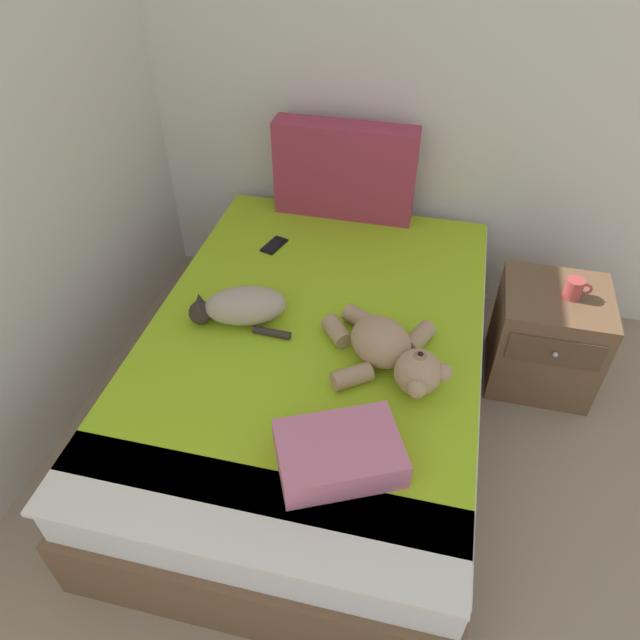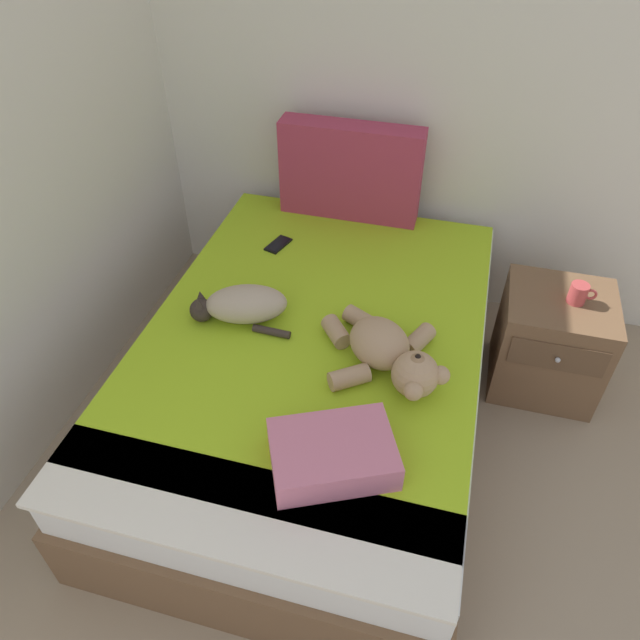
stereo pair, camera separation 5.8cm
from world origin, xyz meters
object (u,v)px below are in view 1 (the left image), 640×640
bed (314,376)px  nightstand (546,337)px  patterned_cushion (345,171)px  teddy_bear (391,351)px  cat (241,307)px  throw_pillow (339,453)px  mug (574,288)px  cell_phone (274,245)px

bed → nightstand: size_ratio=3.91×
patterned_cushion → teddy_bear: 1.16m
cat → throw_pillow: bearing=-48.4°
mug → cell_phone: bearing=178.6°
throw_pillow → patterned_cushion: bearing=101.0°
patterned_cushion → nightstand: size_ratio=1.36×
cat → throw_pillow: (0.55, -0.62, -0.02)m
bed → mug: bearing=25.6°
cat → teddy_bear: 0.66m
bed → patterned_cushion: bearing=94.0°
patterned_cushion → mug: 1.24m
bed → patterned_cushion: patterned_cushion is taller
patterned_cushion → cat: bearing=-104.5°
throw_pillow → mug: throw_pillow is taller
cell_phone → throw_pillow: size_ratio=0.41×
bed → cell_phone: 0.71m
cat → mug: 1.48m
nightstand → cell_phone: bearing=178.6°
mug → teddy_bear: bearing=-138.5°
cell_phone → patterned_cushion: bearing=54.7°
mug → throw_pillow: bearing=-126.4°
teddy_bear → nightstand: 1.03m
nightstand → cat: bearing=-158.6°
teddy_bear → cell_phone: (-0.67, 0.69, -0.08)m
cell_phone → mug: size_ratio=1.35×
cat → nightstand: (1.34, 0.53, -0.37)m
bed → cell_phone: bearing=121.4°
bed → throw_pillow: size_ratio=5.16×
mug → nightstand: bearing=177.8°
nightstand → bed: bearing=-153.3°
patterned_cushion → cell_phone: patterned_cushion is taller
patterned_cushion → nightstand: bearing=-20.8°
patterned_cushion → nightstand: (1.09, -0.42, -0.54)m
bed → cat: 0.47m
bed → mug: mug is taller
patterned_cushion → teddy_bear: (0.40, -1.07, -0.16)m
cat → cell_phone: bearing=92.7°
patterned_cushion → throw_pillow: size_ratio=1.79×
teddy_bear → cell_phone: teddy_bear is taller
cell_phone → throw_pillow: throw_pillow is taller
patterned_cushion → throw_pillow: patterned_cushion is taller
cat → cell_phone: size_ratio=2.72×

